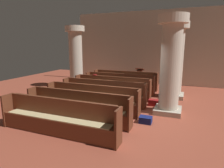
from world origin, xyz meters
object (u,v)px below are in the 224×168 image
(kneeler_box_navy, at_px, (145,120))
(pew_row_6, at_px, (57,117))
(lectern, at_px, (140,78))
(pew_row_2, at_px, (112,87))
(pew_row_0, at_px, (125,79))
(pew_row_4, at_px, (92,98))
(pillar_aisle_rear, at_px, (171,64))
(kneeler_box_red, at_px, (154,103))
(pew_row_1, at_px, (119,83))
(pew_row_5, at_px, (77,106))
(pillar_aisle_side, at_px, (175,59))
(pew_row_3, at_px, (103,92))
(hymn_book, at_px, (95,75))
(pillar_far_side, at_px, (76,56))

(kneeler_box_navy, bearing_deg, pew_row_6, -142.07)
(lectern, relative_size, kneeler_box_navy, 2.74)
(kneeler_box_navy, bearing_deg, pew_row_2, 131.06)
(kneeler_box_navy, bearing_deg, pew_row_0, 115.34)
(pew_row_4, xyz_separation_m, pillar_aisle_rear, (2.69, 0.84, 1.29))
(kneeler_box_navy, xyz_separation_m, kneeler_box_red, (-0.05, 1.89, 0.02))
(pew_row_1, height_order, pew_row_6, same)
(pew_row_2, height_order, lectern, lectern)
(pew_row_5, distance_m, pillar_aisle_side, 5.11)
(pew_row_3, xyz_separation_m, pew_row_5, (0.00, -2.05, 0.00))
(pew_row_1, height_order, pew_row_4, same)
(pew_row_1, distance_m, kneeler_box_navy, 4.08)
(pew_row_5, height_order, kneeler_box_navy, pew_row_5)
(pew_row_1, height_order, hymn_book, hymn_book)
(pew_row_3, relative_size, pillar_aisle_side, 1.06)
(pew_row_0, relative_size, pew_row_1, 1.00)
(pillar_aisle_side, relative_size, kneeler_box_navy, 8.76)
(pillar_aisle_side, xyz_separation_m, kneeler_box_navy, (-0.56, -3.52, -1.69))
(hymn_book, bearing_deg, kneeler_box_navy, -40.24)
(pew_row_4, distance_m, lectern, 5.15)
(pew_row_6, bearing_deg, pillar_aisle_rear, 47.05)
(pew_row_4, xyz_separation_m, kneeler_box_navy, (2.12, -0.39, -0.41))
(pillar_far_side, relative_size, hymn_book, 17.27)
(pew_row_2, xyz_separation_m, pillar_aisle_rear, (2.69, -1.21, 1.29))
(pew_row_2, xyz_separation_m, kneeler_box_red, (2.08, -0.55, -0.39))
(pillar_far_side, distance_m, kneeler_box_navy, 6.20)
(pew_row_1, height_order, pew_row_2, same)
(pew_row_6, bearing_deg, pew_row_4, 90.00)
(lectern, bearing_deg, pew_row_0, -120.28)
(pew_row_3, xyz_separation_m, kneeler_box_navy, (2.12, -1.42, -0.41))
(pillar_aisle_rear, height_order, kneeler_box_red, pillar_aisle_rear)
(pew_row_3, distance_m, pillar_aisle_rear, 2.99)
(pew_row_5, xyz_separation_m, pillar_far_side, (-2.64, 4.22, 1.29))
(kneeler_box_navy, bearing_deg, pew_row_1, 121.54)
(pew_row_4, xyz_separation_m, lectern, (0.59, 5.11, -0.06))
(pew_row_3, height_order, pillar_far_side, pillar_far_side)
(pew_row_2, xyz_separation_m, pew_row_3, (0.00, -1.02, 0.00))
(pillar_aisle_rear, bearing_deg, pew_row_5, -145.26)
(pew_row_0, xyz_separation_m, pew_row_4, (0.00, -4.10, 0.00))
(pew_row_6, distance_m, lectern, 7.18)
(pew_row_4, bearing_deg, lectern, 83.38)
(pew_row_6, height_order, pillar_far_side, pillar_far_side)
(pillar_aisle_rear, xyz_separation_m, kneeler_box_navy, (-0.56, -1.23, -1.69))
(pew_row_4, bearing_deg, pew_row_2, 90.00)
(pew_row_4, bearing_deg, pillar_aisle_rear, 17.37)
(pew_row_6, xyz_separation_m, kneeler_box_navy, (2.12, 1.66, -0.41))
(hymn_book, xyz_separation_m, kneeler_box_red, (3.05, -0.73, -0.87))
(pew_row_6, distance_m, pillar_aisle_rear, 4.15)
(pew_row_5, bearing_deg, pillar_aisle_side, 57.07)
(kneeler_box_red, bearing_deg, pew_row_2, 165.18)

